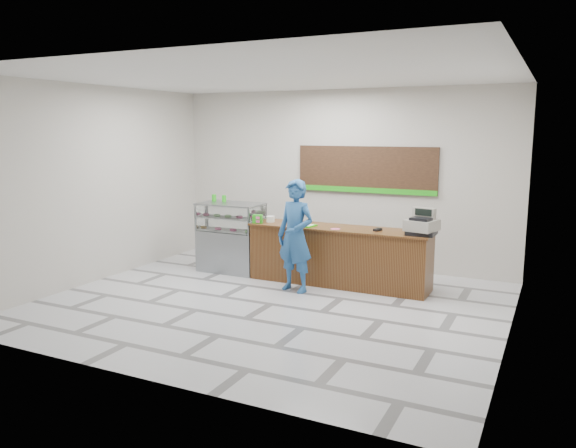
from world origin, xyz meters
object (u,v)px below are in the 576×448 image
at_px(cash_register, 422,225).
at_px(serving_tray, 304,225).
at_px(display_case, 231,237).
at_px(customer, 295,236).
at_px(sales_counter, 339,256).

distance_m(cash_register, serving_tray, 2.08).
height_order(display_case, customer, customer).
xyz_separation_m(sales_counter, customer, (-0.52, -0.69, 0.44)).
xyz_separation_m(cash_register, serving_tray, (-2.08, -0.08, -0.15)).
distance_m(sales_counter, customer, 0.97).
bearing_deg(serving_tray, customer, -68.81).
bearing_deg(serving_tray, display_case, -173.70).
xyz_separation_m(display_case, customer, (1.70, -0.69, 0.28)).
relative_size(sales_counter, customer, 1.71).
height_order(display_case, cash_register, cash_register).
bearing_deg(display_case, serving_tray, -4.61).
relative_size(cash_register, serving_tray, 1.26).
distance_m(cash_register, customer, 2.09).
relative_size(sales_counter, serving_tray, 7.32).
bearing_deg(display_case, customer, -22.14).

